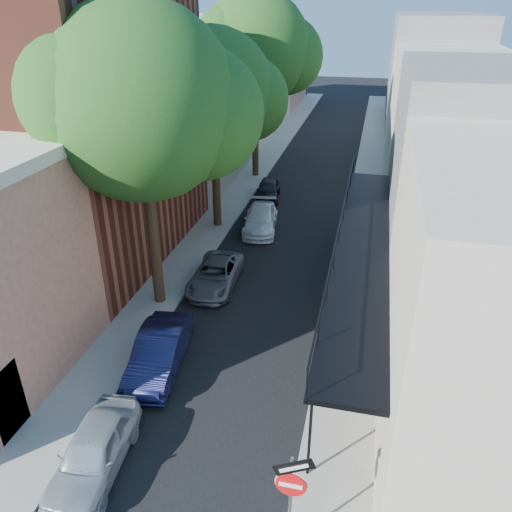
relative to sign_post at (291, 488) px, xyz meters
The scene contains 14 objects.
road_surface 29.27m from the sign_post, 96.21° to the left, with size 6.00×64.00×0.01m, color black.
sidewalk_left 29.96m from the sign_post, 103.85° to the left, with size 2.00×64.00×0.12m, color gray.
sidewalk_right 29.11m from the sign_post, 88.34° to the left, with size 2.00×64.00×0.12m, color gray.
buildings_left 30.59m from the sign_post, 114.15° to the left, with size 10.10×59.10×12.00m.
buildings_right 29.20m from the sign_post, 78.44° to the left, with size 9.80×55.00×10.00m.
sign_post is the anchor object (origin of this frame).
oak_near 12.77m from the sign_post, 125.09° to the left, with size 7.48×6.80×11.42m.
oak_mid 19.14m from the sign_post, 110.86° to the left, with size 6.60×6.00×10.20m.
oak_far 27.80m from the sign_post, 103.91° to the left, with size 7.70×7.00×11.90m.
parked_car_a 5.62m from the sign_post, 169.56° to the left, with size 1.50×3.74×1.27m, color #98A1A8.
parked_car_b 7.55m from the sign_post, 135.66° to the left, with size 1.42×4.07×1.34m, color #12153A.
parked_car_c 12.07m from the sign_post, 115.32° to the left, with size 1.85×4.02×1.12m, color slate.
parked_car_d 17.79m from the sign_post, 104.89° to the left, with size 1.69×4.15×1.21m, color white.
parked_car_e 22.49m from the sign_post, 103.25° to the left, with size 1.38×3.44×1.17m, color black.
Camera 1 is at (4.06, -6.06, 11.14)m, focal length 35.00 mm.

